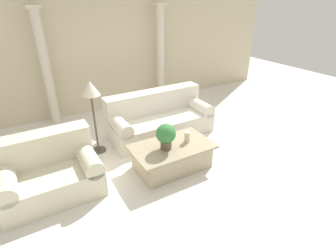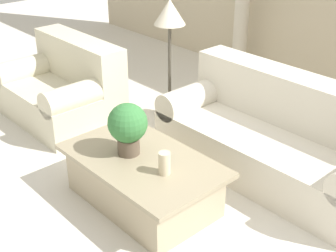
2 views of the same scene
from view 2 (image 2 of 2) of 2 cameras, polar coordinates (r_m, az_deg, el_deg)
ground_plane at (r=4.26m, az=2.72°, el=-7.14°), size 16.00×16.00×0.00m
sofa_long at (r=4.41m, az=13.03°, el=-1.24°), size 2.15×0.94×0.89m
loveseat at (r=5.46m, az=-12.55°, el=4.59°), size 1.38×0.94×0.89m
coffee_table at (r=3.93m, az=-3.11°, el=-6.55°), size 1.36×0.82×0.43m
potted_plant at (r=3.77m, az=-4.93°, el=0.03°), size 0.33×0.33×0.44m
pillar_candle at (r=3.57m, az=-0.44°, el=-4.55°), size 0.09×0.09×0.18m
floor_lamp at (r=4.91m, az=0.20°, el=12.37°), size 0.33×0.33×1.39m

